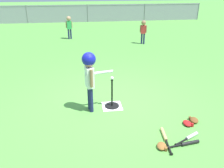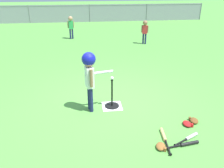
{
  "view_description": "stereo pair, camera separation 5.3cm",
  "coord_description": "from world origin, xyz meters",
  "px_view_note": "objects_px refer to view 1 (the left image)",
  "views": [
    {
      "loc": [
        -0.63,
        -4.79,
        2.6
      ],
      "look_at": [
        0.01,
        -0.2,
        0.55
      ],
      "focal_mm": 37.51,
      "sensor_mm": 36.0,
      "label": 1
    },
    {
      "loc": [
        -0.58,
        -4.8,
        2.6
      ],
      "look_at": [
        0.01,
        -0.2,
        0.55
      ],
      "focal_mm": 37.51,
      "sensor_mm": 36.0,
      "label": 2
    }
  ],
  "objects_px": {
    "glove_near_bats": "(188,123)",
    "fielder_deep_left": "(69,24)",
    "batter_child": "(89,70)",
    "spare_bat_silver": "(190,137)",
    "baseball_on_tee": "(112,78)",
    "glove_by_plate": "(162,146)",
    "spare_bat_wood": "(165,137)",
    "fielder_near_right": "(143,29)",
    "batting_tee": "(112,102)",
    "glove_tossed_aside": "(194,120)",
    "spare_bat_black": "(186,144)"
  },
  "relations": [
    {
      "from": "spare_bat_wood",
      "to": "glove_near_bats",
      "type": "relative_size",
      "value": 3.26
    },
    {
      "from": "fielder_near_right",
      "to": "glove_by_plate",
      "type": "bearing_deg",
      "value": -102.16
    },
    {
      "from": "spare_bat_silver",
      "to": "batter_child",
      "type": "bearing_deg",
      "value": 143.4
    },
    {
      "from": "batting_tee",
      "to": "batter_child",
      "type": "relative_size",
      "value": 0.5
    },
    {
      "from": "spare_bat_silver",
      "to": "glove_tossed_aside",
      "type": "xyz_separation_m",
      "value": [
        0.33,
        0.51,
        0.01
      ]
    },
    {
      "from": "glove_near_bats",
      "to": "spare_bat_black",
      "type": "bearing_deg",
      "value": -115.86
    },
    {
      "from": "glove_near_bats",
      "to": "fielder_deep_left",
      "type": "bearing_deg",
      "value": 107.43
    },
    {
      "from": "fielder_near_right",
      "to": "glove_by_plate",
      "type": "distance_m",
      "value": 7.24
    },
    {
      "from": "batter_child",
      "to": "spare_bat_silver",
      "type": "relative_size",
      "value": 2.39
    },
    {
      "from": "glove_near_bats",
      "to": "glove_tossed_aside",
      "type": "xyz_separation_m",
      "value": [
        0.18,
        0.1,
        0.0
      ]
    },
    {
      "from": "batter_child",
      "to": "spare_bat_black",
      "type": "relative_size",
      "value": 1.91
    },
    {
      "from": "fielder_deep_left",
      "to": "glove_tossed_aside",
      "type": "relative_size",
      "value": 4.27
    },
    {
      "from": "spare_bat_black",
      "to": "batter_child",
      "type": "bearing_deg",
      "value": 137.55
    },
    {
      "from": "spare_bat_black",
      "to": "spare_bat_wood",
      "type": "bearing_deg",
      "value": 141.61
    },
    {
      "from": "baseball_on_tee",
      "to": "spare_bat_wood",
      "type": "height_order",
      "value": "baseball_on_tee"
    },
    {
      "from": "batter_child",
      "to": "glove_by_plate",
      "type": "distance_m",
      "value": 2.03
    },
    {
      "from": "batting_tee",
      "to": "baseball_on_tee",
      "type": "xyz_separation_m",
      "value": [
        0.0,
        0.0,
        0.59
      ]
    },
    {
      "from": "spare_bat_wood",
      "to": "glove_tossed_aside",
      "type": "distance_m",
      "value": 0.89
    },
    {
      "from": "batter_child",
      "to": "glove_by_plate",
      "type": "bearing_deg",
      "value": -52.23
    },
    {
      "from": "spare_bat_wood",
      "to": "batting_tee",
      "type": "bearing_deg",
      "value": 121.18
    },
    {
      "from": "batting_tee",
      "to": "spare_bat_silver",
      "type": "relative_size",
      "value": 1.19
    },
    {
      "from": "spare_bat_black",
      "to": "glove_by_plate",
      "type": "xyz_separation_m",
      "value": [
        -0.45,
        -0.01,
        0.01
      ]
    },
    {
      "from": "batter_child",
      "to": "spare_bat_black",
      "type": "bearing_deg",
      "value": -42.45
    },
    {
      "from": "baseball_on_tee",
      "to": "glove_by_plate",
      "type": "distance_m",
      "value": 1.79
    },
    {
      "from": "spare_bat_silver",
      "to": "glove_tossed_aside",
      "type": "height_order",
      "value": "glove_tossed_aside"
    },
    {
      "from": "spare_bat_silver",
      "to": "baseball_on_tee",
      "type": "bearing_deg",
      "value": 131.82
    },
    {
      "from": "batting_tee",
      "to": "fielder_deep_left",
      "type": "relative_size",
      "value": 0.61
    },
    {
      "from": "spare_bat_black",
      "to": "glove_near_bats",
      "type": "height_order",
      "value": "glove_near_bats"
    },
    {
      "from": "batting_tee",
      "to": "spare_bat_black",
      "type": "distance_m",
      "value": 1.88
    },
    {
      "from": "spare_bat_wood",
      "to": "glove_by_plate",
      "type": "relative_size",
      "value": 2.78
    },
    {
      "from": "spare_bat_silver",
      "to": "spare_bat_black",
      "type": "distance_m",
      "value": 0.22
    },
    {
      "from": "batting_tee",
      "to": "baseball_on_tee",
      "type": "height_order",
      "value": "baseball_on_tee"
    },
    {
      "from": "batting_tee",
      "to": "spare_bat_wood",
      "type": "xyz_separation_m",
      "value": [
        0.78,
        -1.29,
        -0.07
      ]
    },
    {
      "from": "batting_tee",
      "to": "glove_by_plate",
      "type": "relative_size",
      "value": 2.51
    },
    {
      "from": "glove_by_plate",
      "to": "batter_child",
      "type": "bearing_deg",
      "value": 127.77
    },
    {
      "from": "baseball_on_tee",
      "to": "fielder_near_right",
      "type": "relative_size",
      "value": 0.07
    },
    {
      "from": "spare_bat_wood",
      "to": "glove_near_bats",
      "type": "height_order",
      "value": "glove_near_bats"
    },
    {
      "from": "batter_child",
      "to": "spare_bat_black",
      "type": "height_order",
      "value": "batter_child"
    },
    {
      "from": "baseball_on_tee",
      "to": "spare_bat_black",
      "type": "bearing_deg",
      "value": -54.69
    },
    {
      "from": "spare_bat_silver",
      "to": "spare_bat_wood",
      "type": "height_order",
      "value": "same"
    },
    {
      "from": "spare_bat_silver",
      "to": "spare_bat_black",
      "type": "height_order",
      "value": "same"
    },
    {
      "from": "baseball_on_tee",
      "to": "glove_by_plate",
      "type": "relative_size",
      "value": 0.28
    },
    {
      "from": "batter_child",
      "to": "fielder_deep_left",
      "type": "bearing_deg",
      "value": 95.1
    },
    {
      "from": "baseball_on_tee",
      "to": "spare_bat_silver",
      "type": "height_order",
      "value": "baseball_on_tee"
    },
    {
      "from": "spare_bat_silver",
      "to": "glove_near_bats",
      "type": "xyz_separation_m",
      "value": [
        0.15,
        0.42,
        0.01
      ]
    },
    {
      "from": "baseball_on_tee",
      "to": "glove_near_bats",
      "type": "height_order",
      "value": "baseball_on_tee"
    },
    {
      "from": "baseball_on_tee",
      "to": "fielder_near_right",
      "type": "distance_m",
      "value": 5.91
    },
    {
      "from": "batter_child",
      "to": "glove_near_bats",
      "type": "bearing_deg",
      "value": -24.56
    },
    {
      "from": "batting_tee",
      "to": "fielder_deep_left",
      "type": "bearing_deg",
      "value": 99.06
    },
    {
      "from": "spare_bat_black",
      "to": "glove_tossed_aside",
      "type": "xyz_separation_m",
      "value": [
        0.46,
        0.68,
        0.01
      ]
    }
  ]
}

